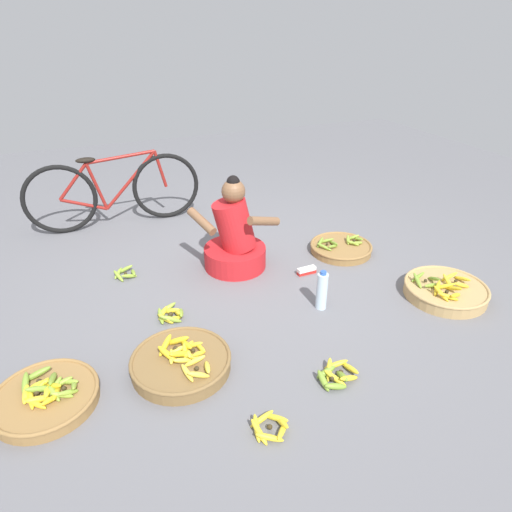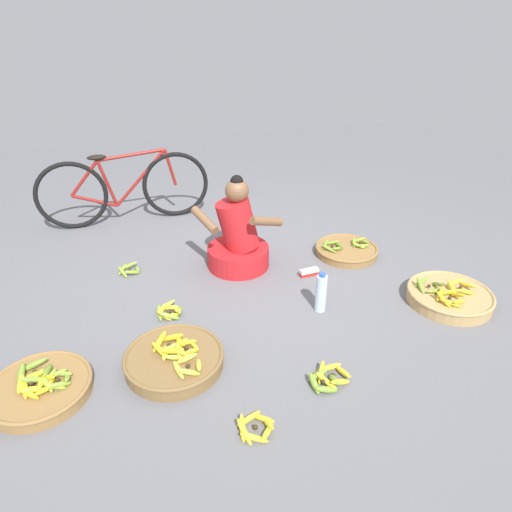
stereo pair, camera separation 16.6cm
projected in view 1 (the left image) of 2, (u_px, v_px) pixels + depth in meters
The scene contains 13 objects.
ground_plane at pixel (247, 283), 3.55m from camera, with size 10.00×10.00×0.00m, color slate.
vendor_woman_front at pixel (235, 239), 3.68m from camera, with size 0.70×0.53×0.80m.
bicycle_leaning at pixel (115, 191), 4.40m from camera, with size 1.70×0.08×0.73m.
banana_basket_front_right at pixel (445, 290), 3.37m from camera, with size 0.62×0.62×0.17m.
banana_basket_back_right at pixel (341, 248), 4.01m from camera, with size 0.56×0.56×0.13m.
banana_basket_back_center at pixel (181, 362), 2.67m from camera, with size 0.61×0.61×0.17m.
banana_basket_near_vendor at pixel (46, 397), 2.43m from camera, with size 0.57×0.57×0.15m.
loose_bananas_front_center at pixel (336, 375), 2.60m from camera, with size 0.25×0.23×0.09m.
loose_bananas_mid_right at pixel (125, 273), 3.64m from camera, with size 0.20×0.20×0.08m.
loose_bananas_back_left at pixel (270, 426), 2.28m from camera, with size 0.22×0.22×0.09m.
loose_bananas_mid_left at pixel (170, 314), 3.13m from camera, with size 0.21×0.21×0.09m.
water_bottle at pixel (322, 291), 3.19m from camera, with size 0.08×0.08×0.31m.
packet_carton_stack at pixel (307, 271), 3.67m from camera, with size 0.17×0.06×0.06m.
Camera 1 is at (-1.08, -2.83, 1.88)m, focal length 31.16 mm.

